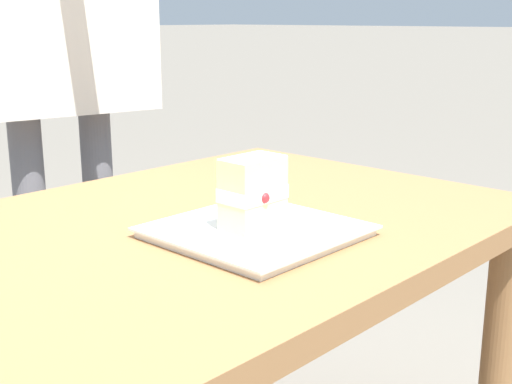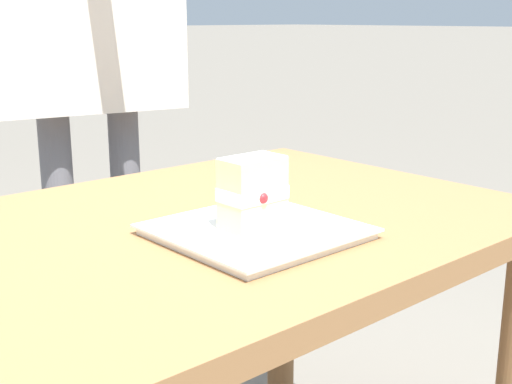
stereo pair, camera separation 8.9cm
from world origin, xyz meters
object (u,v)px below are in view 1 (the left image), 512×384
Objects in this scene: patio_table at (122,314)px; dessert_fork at (229,198)px; dessert_plate at (256,231)px; cake_slice at (253,193)px.

patio_table is 0.32m from dessert_fork.
cake_slice is at bearing 171.45° from dessert_plate.
dessert_plate is 0.22m from dessert_fork.
dessert_plate is at bearing -123.75° from dessert_fork.
cake_slice reaches higher than dessert_fork.
cake_slice is at bearing -36.02° from patio_table.
patio_table is 0.27m from cake_slice.
dessert_plate is (0.17, -0.12, 0.12)m from patio_table.
cake_slice is 0.73× the size of dessert_fork.
patio_table is 0.24m from dessert_plate.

